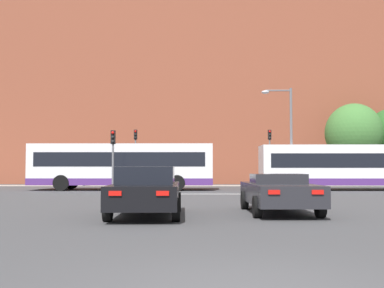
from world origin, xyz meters
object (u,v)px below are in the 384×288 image
(bus_crossing_lead, at_px, (122,166))
(traffic_light_far_left, at_px, (135,148))
(car_saloon_left, at_px, (146,191))
(bus_crossing_trailing, at_px, (350,166))
(traffic_light_near_left, at_px, (113,150))
(traffic_light_far_right, at_px, (270,148))
(street_lamp_junction, at_px, (286,127))
(car_roadster_right, at_px, (279,192))
(pedestrian_waiting, at_px, (84,173))

(bus_crossing_lead, relative_size, traffic_light_far_left, 2.58)
(car_saloon_left, distance_m, bus_crossing_trailing, 20.43)
(car_saloon_left, distance_m, bus_crossing_lead, 17.31)
(traffic_light_near_left, bearing_deg, bus_crossing_lead, 89.87)
(traffic_light_far_right, xyz_separation_m, street_lamp_junction, (-0.30, -8.66, 0.98))
(traffic_light_far_right, bearing_deg, car_roadster_right, -98.03)
(car_saloon_left, relative_size, bus_crossing_trailing, 0.42)
(bus_crossing_lead, relative_size, traffic_light_near_left, 3.24)
(car_saloon_left, height_order, pedestrian_waiting, pedestrian_waiting)
(traffic_light_near_left, bearing_deg, traffic_light_far_right, 45.84)
(bus_crossing_trailing, xyz_separation_m, traffic_light_near_left, (-14.84, -3.38, 0.91))
(car_saloon_left, height_order, street_lamp_junction, street_lamp_junction)
(bus_crossing_lead, bearing_deg, traffic_light_far_left, -179.17)
(traffic_light_far_right, distance_m, street_lamp_junction, 8.72)
(traffic_light_far_left, bearing_deg, bus_crossing_trailing, -27.47)
(street_lamp_junction, xyz_separation_m, pedestrian_waiting, (-14.74, 8.30, -2.97))
(car_saloon_left, height_order, traffic_light_near_left, traffic_light_near_left)
(car_roadster_right, xyz_separation_m, traffic_light_far_left, (-7.60, 23.64, 2.38))
(car_roadster_right, height_order, pedestrian_waiting, pedestrian_waiting)
(car_saloon_left, relative_size, pedestrian_waiting, 2.73)
(bus_crossing_lead, distance_m, traffic_light_far_left, 7.84)
(car_roadster_right, bearing_deg, pedestrian_waiting, 115.41)
(car_roadster_right, distance_m, traffic_light_far_right, 23.99)
(car_saloon_left, distance_m, street_lamp_junction, 17.84)
(traffic_light_far_right, relative_size, street_lamp_junction, 0.70)
(bus_crossing_trailing, height_order, traffic_light_far_left, traffic_light_far_left)
(car_saloon_left, height_order, bus_crossing_lead, bus_crossing_lead)
(street_lamp_junction, bearing_deg, traffic_light_far_right, 88.02)
(car_saloon_left, bearing_deg, car_roadster_right, 12.38)
(car_roadster_right, distance_m, pedestrian_waiting, 26.06)
(traffic_light_far_right, relative_size, pedestrian_waiting, 2.57)
(bus_crossing_lead, xyz_separation_m, street_lamp_junction, (10.52, -0.95, 2.42))
(car_saloon_left, distance_m, traffic_light_far_left, 25.01)
(street_lamp_junction, bearing_deg, bus_crossing_lead, 174.83)
(car_saloon_left, xyz_separation_m, traffic_light_far_right, (7.46, 24.66, 2.28))
(traffic_light_far_right, bearing_deg, street_lamp_junction, -91.98)
(car_roadster_right, bearing_deg, bus_crossing_lead, 113.90)
(traffic_light_far_right, bearing_deg, bus_crossing_lead, -144.54)
(traffic_light_near_left, bearing_deg, street_lamp_junction, 13.32)
(street_lamp_junction, height_order, pedestrian_waiting, street_lamp_junction)
(car_roadster_right, height_order, bus_crossing_lead, bus_crossing_lead)
(traffic_light_far_left, height_order, street_lamp_junction, street_lamp_junction)
(traffic_light_far_left, bearing_deg, traffic_light_near_left, -89.46)
(bus_crossing_lead, bearing_deg, pedestrian_waiting, -150.17)
(bus_crossing_lead, bearing_deg, car_roadster_right, 25.17)
(traffic_light_far_right, bearing_deg, car_saloon_left, -106.84)
(bus_crossing_trailing, bearing_deg, traffic_light_far_left, -117.47)
(bus_crossing_lead, distance_m, pedestrian_waiting, 8.49)
(traffic_light_far_left, xyz_separation_m, street_lamp_junction, (10.64, -8.65, 0.97))
(street_lamp_junction, bearing_deg, car_roadster_right, -101.45)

